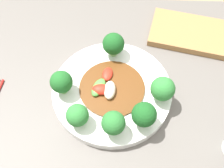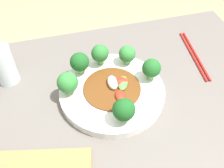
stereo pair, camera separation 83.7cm
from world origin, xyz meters
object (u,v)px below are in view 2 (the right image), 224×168
(broccoli_west, at_px, (151,68))
(drinking_glass, at_px, (4,65))
(stirfry_center, at_px, (115,86))
(broccoli_south, at_px, (100,54))
(broccoli_southwest, at_px, (127,54))
(broccoli_north, at_px, (124,110))
(broccoli_southeast, at_px, (80,62))
(broccoli_east, at_px, (68,83))
(chopsticks, at_px, (194,55))
(plate, at_px, (112,92))

(broccoli_west, relative_size, drinking_glass, 0.55)
(stirfry_center, bearing_deg, broccoli_south, -81.83)
(broccoli_southwest, distance_m, broccoli_north, 0.22)
(broccoli_south, height_order, broccoli_southeast, broccoli_southeast)
(broccoli_east, height_order, broccoli_southwest, broccoli_east)
(broccoli_south, xyz_separation_m, broccoli_west, (-0.13, 0.10, -0.00))
(broccoli_north, xyz_separation_m, drinking_glass, (0.29, -0.25, -0.00))
(broccoli_south, xyz_separation_m, drinking_glass, (0.28, -0.03, -0.00))
(broccoli_southeast, relative_size, chopsticks, 0.28)
(broccoli_east, height_order, chopsticks, broccoli_east)
(broccoli_south, distance_m, drinking_glass, 0.29)
(broccoli_west, height_order, chopsticks, broccoli_west)
(broccoli_north, relative_size, drinking_glass, 0.57)
(broccoli_south, bearing_deg, drinking_glass, -5.58)
(plate, height_order, broccoli_southwest, broccoli_southwest)
(drinking_glass, bearing_deg, plate, 154.11)
(broccoli_southeast, bearing_deg, broccoli_southwest, -178.45)
(broccoli_west, relative_size, chopsticks, 0.28)
(drinking_glass, bearing_deg, broccoli_north, 139.05)
(drinking_glass, relative_size, chopsticks, 0.51)
(plate, distance_m, broccoli_southwest, 0.13)
(broccoli_east, xyz_separation_m, broccoli_north, (-0.12, 0.13, 0.00))
(broccoli_southwest, distance_m, chopsticks, 0.25)
(broccoli_southwest, bearing_deg, broccoli_southeast, 1.55)
(plate, height_order, stirfry_center, stirfry_center)
(broccoli_southeast, bearing_deg, stirfry_center, 132.93)
(stirfry_center, bearing_deg, drinking_glass, -24.98)
(broccoli_south, relative_size, broccoli_west, 1.00)
(plate, distance_m, broccoli_west, 0.13)
(broccoli_east, bearing_deg, chopsticks, -170.64)
(chopsticks, bearing_deg, broccoli_southwest, -0.57)
(broccoli_south, height_order, stirfry_center, broccoli_south)
(broccoli_southwest, bearing_deg, broccoli_west, 119.24)
(broccoli_east, relative_size, chopsticks, 0.28)
(broccoli_southwest, bearing_deg, broccoli_south, -12.75)
(broccoli_east, bearing_deg, drinking_glass, -35.27)
(broccoli_south, bearing_deg, plate, 93.48)
(stirfry_center, distance_m, chopsticks, 0.32)
(stirfry_center, bearing_deg, broccoli_west, -174.92)
(broccoli_southeast, bearing_deg, broccoli_south, -161.63)
(broccoli_west, relative_size, broccoli_southeast, 0.98)
(broccoli_east, xyz_separation_m, broccoli_southwest, (-0.19, -0.07, -0.00))
(plate, height_order, chopsticks, plate)
(broccoli_southwest, xyz_separation_m, broccoli_south, (0.08, -0.02, 0.01))
(drinking_glass, xyz_separation_m, chopsticks, (-0.60, 0.05, -0.06))
(broccoli_southwest, relative_size, broccoli_south, 0.90)
(plate, bearing_deg, broccoli_south, -86.52)
(broccoli_east, height_order, stirfry_center, broccoli_east)
(plate, bearing_deg, broccoli_east, -9.84)
(broccoli_southwest, height_order, stirfry_center, broccoli_southwest)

